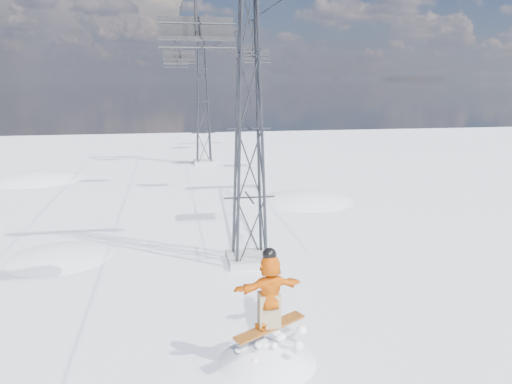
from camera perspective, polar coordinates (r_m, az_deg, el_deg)
ground at (r=13.50m, az=1.54°, el=-20.22°), size 120.00×120.00×0.00m
snow_terrain at (r=36.57m, az=-13.20°, el=-15.20°), size 39.00×37.00×22.00m
lift_tower_near at (r=19.43m, az=-0.80°, el=7.20°), size 5.20×1.80×11.43m
lift_tower_far at (r=44.24m, az=-6.11°, el=10.24°), size 5.20×1.80×11.43m
haul_cables at (r=30.94m, az=-4.47°, el=19.21°), size 4.46×51.00×0.06m
lift_chair_near at (r=14.99m, az=-6.86°, el=17.88°), size 2.16×0.62×2.68m
lift_chair_mid at (r=31.50m, az=-0.35°, el=15.42°), size 2.05×0.59×2.54m
lift_chair_far at (r=33.43m, az=-8.79°, el=15.13°), size 2.04×0.59×2.54m
lift_chair_extra at (r=43.66m, az=-9.14°, el=14.51°), size 2.06×0.59×2.55m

